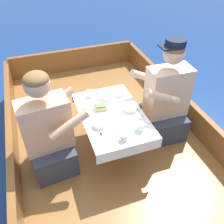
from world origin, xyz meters
TOP-DOWN VIEW (x-y plane):
  - ground_plane at (0.00, 0.00)m, footprint 60.00×60.00m
  - boat_deck at (0.00, 0.00)m, footprint 1.89×3.25m
  - gunwale_port at (-0.92, 0.00)m, footprint 0.06×3.25m
  - gunwale_starboard at (0.92, 0.00)m, footprint 0.06×3.25m
  - bow_coaming at (0.00, 1.60)m, footprint 1.77×0.06m
  - cockpit_table at (0.00, -0.11)m, footprint 0.55×0.86m
  - person_port at (-0.58, -0.13)m, footprint 0.55×0.49m
  - person_starboard at (0.58, -0.06)m, footprint 0.53×0.45m
  - plate_sandwich at (-0.08, -0.03)m, footprint 0.21×0.21m
  - plate_bread at (0.01, -0.30)m, footprint 0.17×0.17m
  - sandwich at (-0.08, -0.03)m, footprint 0.12×0.09m
  - bowl_port_near at (0.03, 0.14)m, footprint 0.12×0.12m
  - bowl_starboard_near at (-0.16, -0.23)m, footprint 0.13×0.13m
  - bowl_center_far at (0.18, 0.16)m, footprint 0.12×0.12m
  - bowl_port_far at (0.18, -0.11)m, footprint 0.14×0.14m
  - coffee_cup_port at (0.15, -0.39)m, footprint 0.10×0.07m
  - coffee_cup_starboard at (-0.11, 0.22)m, footprint 0.10×0.07m
  - tin_can at (-0.02, -0.45)m, footprint 0.07×0.07m
  - utensil_spoon_port at (0.17, -0.28)m, footprint 0.14×0.11m
  - utensil_knife_port at (0.17, -0.22)m, footprint 0.17×0.04m
  - utensil_fork_starboard at (-0.21, -0.02)m, footprint 0.02×0.17m
  - utensil_fork_port at (-0.16, -0.39)m, footprint 0.05×0.17m
  - utensil_spoon_center at (0.12, 0.24)m, footprint 0.17×0.07m
  - utensil_spoon_starboard at (0.11, -0.48)m, footprint 0.15×0.11m

SIDE VIEW (x-z plane):
  - ground_plane at x=0.00m, z-range 0.00..0.00m
  - boat_deck at x=0.00m, z-range 0.00..0.25m
  - gunwale_port at x=-0.92m, z-range 0.25..0.53m
  - gunwale_starboard at x=0.92m, z-range 0.25..0.53m
  - bow_coaming at x=0.00m, z-range 0.25..0.57m
  - cockpit_table at x=0.00m, z-range 0.42..0.85m
  - person_port at x=-0.58m, z-range 0.15..1.12m
  - person_starboard at x=0.58m, z-range 0.14..1.17m
  - utensil_knife_port at x=0.17m, z-range 0.68..0.69m
  - utensil_fork_starboard at x=-0.21m, z-range 0.68..0.69m
  - utensil_fork_port at x=-0.16m, z-range 0.68..0.69m
  - utensil_spoon_port at x=0.17m, z-range 0.68..0.69m
  - utensil_spoon_center at x=0.12m, z-range 0.68..0.69m
  - utensil_spoon_starboard at x=0.11m, z-range 0.68..0.69m
  - plate_sandwich at x=-0.08m, z-range 0.68..0.69m
  - plate_bread at x=0.01m, z-range 0.68..0.69m
  - bowl_port_far at x=0.18m, z-range 0.68..0.72m
  - bowl_port_near at x=0.03m, z-range 0.68..0.72m
  - bowl_starboard_near at x=-0.16m, z-range 0.68..0.72m
  - bowl_center_far at x=0.18m, z-range 0.68..0.72m
  - tin_can at x=-0.02m, z-range 0.68..0.74m
  - coffee_cup_starboard at x=-0.11m, z-range 0.68..0.74m
  - sandwich at x=-0.08m, z-range 0.69..0.74m
  - coffee_cup_port at x=0.15m, z-range 0.68..0.75m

